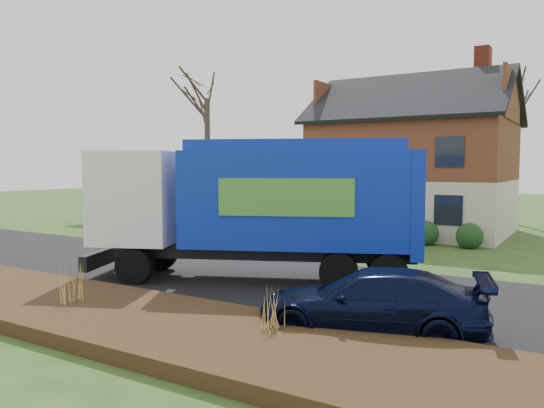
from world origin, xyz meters
The scene contains 12 objects.
ground centered at (0.00, 0.00, 0.00)m, with size 120.00×120.00×0.00m, color #294717.
road centered at (0.00, 0.00, 0.01)m, with size 80.00×7.00×0.02m, color black.
mulch_verge centered at (0.00, -5.30, 0.15)m, with size 80.00×3.50×0.30m, color #311E10.
main_house centered at (1.49, 13.91, 4.03)m, with size 12.95×8.95×9.26m.
ranch_house centered at (-12.00, 13.00, 1.81)m, with size 9.80×8.20×3.70m.
garbage_truck centered at (1.60, 0.00, 2.37)m, with size 9.84×6.16×4.12m.
silver_sedan centered at (-0.56, 4.68, 0.73)m, with size 1.54×4.40×1.45m, color #9EA1A5.
navy_wagon centered at (6.22, -3.15, 0.66)m, with size 1.84×4.53×1.31m, color black.
tree_front_west centered at (-7.47, 8.94, 7.93)m, with size 3.24×3.24×9.62m.
tree_back centered at (5.71, 21.27, 8.41)m, with size 3.18×3.18×10.09m.
grass_clump_mid centered at (-0.03, -5.40, 0.78)m, with size 0.34×0.28×0.96m.
grass_clump_east centered at (4.86, -4.72, 0.70)m, with size 0.32×0.27×0.80m.
Camera 1 is at (9.96, -13.08, 3.35)m, focal length 35.00 mm.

